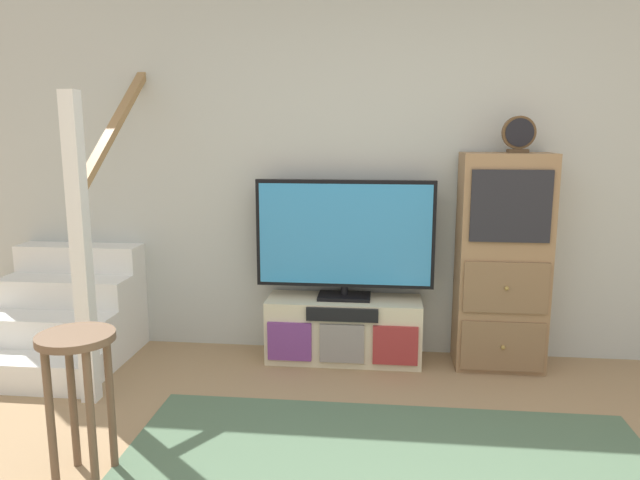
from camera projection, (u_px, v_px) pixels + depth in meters
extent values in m
cube|color=#B2B7B2|center=(390.00, 164.00, 4.11)|extent=(6.40, 0.12, 2.70)
cube|color=beige|center=(344.00, 329.00, 4.09)|extent=(1.06, 0.36, 0.44)
cube|color=#70387F|center=(289.00, 342.00, 3.94)|extent=(0.30, 0.02, 0.26)
cube|color=gray|center=(342.00, 344.00, 3.91)|extent=(0.30, 0.02, 0.26)
cube|color=maroon|center=(395.00, 346.00, 3.87)|extent=(0.30, 0.02, 0.26)
cube|color=black|center=(342.00, 315.00, 3.87)|extent=(0.48, 0.02, 0.09)
cube|color=black|center=(344.00, 296.00, 4.07)|extent=(0.36, 0.22, 0.02)
cylinder|color=black|center=(344.00, 290.00, 4.06)|extent=(0.05, 0.05, 0.06)
cube|color=black|center=(345.00, 234.00, 3.99)|extent=(1.21, 0.05, 0.74)
cube|color=#338CCC|center=(344.00, 235.00, 3.96)|extent=(1.16, 0.01, 0.69)
cube|color=#93704C|center=(502.00, 262.00, 3.90)|extent=(0.58, 0.34, 1.44)
cube|color=brown|center=(503.00, 346.00, 3.82)|extent=(0.53, 0.02, 0.33)
sphere|color=olive|center=(503.00, 347.00, 3.80)|extent=(0.03, 0.03, 0.03)
cube|color=brown|center=(506.00, 288.00, 3.74)|extent=(0.53, 0.02, 0.33)
sphere|color=olive|center=(507.00, 288.00, 3.73)|extent=(0.03, 0.03, 0.03)
cube|color=#232328|center=(511.00, 206.00, 3.65)|extent=(0.49, 0.02, 0.45)
cube|color=#4C3823|center=(518.00, 151.00, 3.74)|extent=(0.13, 0.08, 0.02)
cylinder|color=brown|center=(519.00, 132.00, 3.72)|extent=(0.21, 0.04, 0.21)
cylinder|color=black|center=(520.00, 133.00, 3.69)|extent=(0.18, 0.01, 0.18)
cube|color=white|center=(25.00, 372.00, 3.66)|extent=(0.90, 0.26, 0.19)
cube|color=white|center=(47.00, 343.00, 3.90)|extent=(0.90, 0.26, 0.38)
cube|color=white|center=(67.00, 317.00, 4.13)|extent=(0.90, 0.26, 0.57)
cube|color=white|center=(84.00, 294.00, 4.37)|extent=(0.90, 0.26, 0.76)
cube|color=white|center=(100.00, 274.00, 4.61)|extent=(0.90, 0.26, 0.95)
cube|color=white|center=(81.00, 252.00, 3.33)|extent=(0.09, 0.09, 1.80)
cube|color=#9E7547|center=(122.00, 112.00, 3.82)|extent=(0.06, 1.33, 0.99)
cylinder|color=brown|center=(50.00, 420.00, 2.57)|extent=(0.04, 0.04, 0.66)
cylinder|color=brown|center=(91.00, 422.00, 2.55)|extent=(0.04, 0.04, 0.66)
cylinder|color=brown|center=(73.00, 401.00, 2.75)|extent=(0.04, 0.04, 0.66)
cylinder|color=brown|center=(111.00, 402.00, 2.74)|extent=(0.04, 0.04, 0.66)
cylinder|color=brown|center=(76.00, 337.00, 2.59)|extent=(0.34, 0.34, 0.03)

